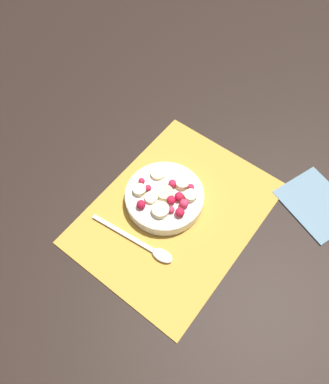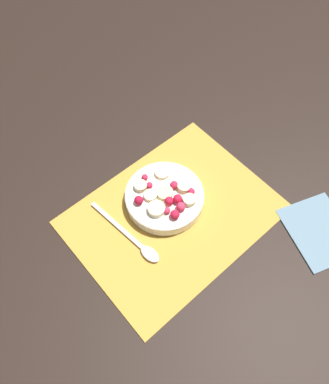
# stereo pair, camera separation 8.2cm
# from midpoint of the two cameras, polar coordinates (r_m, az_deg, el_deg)

# --- Properties ---
(ground_plane) EXTENTS (3.00, 3.00, 0.00)m
(ground_plane) POSITION_cam_midpoint_polar(r_m,az_deg,el_deg) (0.84, -1.05, -3.52)
(ground_plane) COLOR black
(placemat) EXTENTS (0.44, 0.33, 0.01)m
(placemat) POSITION_cam_midpoint_polar(r_m,az_deg,el_deg) (0.84, -1.05, -3.42)
(placemat) COLOR gold
(placemat) RESTS_ON ground_plane
(fruit_bowl) EXTENTS (0.18, 0.18, 0.05)m
(fruit_bowl) POSITION_cam_midpoint_polar(r_m,az_deg,el_deg) (0.83, -2.76, -0.91)
(fruit_bowl) COLOR white
(fruit_bowl) RESTS_ON placemat
(spoon) EXTENTS (0.04, 0.20, 0.01)m
(spoon) POSITION_cam_midpoint_polar(r_m,az_deg,el_deg) (0.80, -5.54, -8.62)
(spoon) COLOR silver
(spoon) RESTS_ON placemat
(napkin) EXTENTS (0.18, 0.19, 0.01)m
(napkin) POSITION_cam_midpoint_polar(r_m,az_deg,el_deg) (0.90, 19.87, -1.89)
(napkin) COLOR slate
(napkin) RESTS_ON ground_plane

